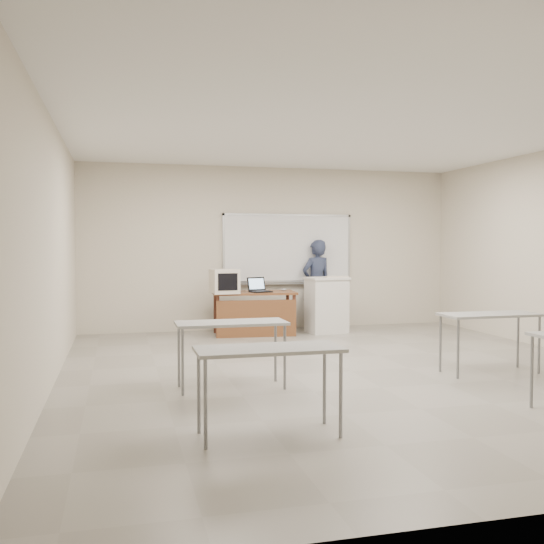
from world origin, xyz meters
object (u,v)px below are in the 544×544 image
object	(u,v)px
mouse	(284,290)
presenter	(316,284)
whiteboard	(288,249)
laptop	(260,289)
keyboard	(337,277)
crt_monitor	(224,281)
instructor_desk	(255,304)
podium	(327,305)

from	to	relation	value
mouse	presenter	distance (m)	0.94
whiteboard	laptop	distance (m)	1.26
laptop	keyboard	bearing A→B (deg)	-20.90
crt_monitor	presenter	world-z (taller)	presenter
laptop	keyboard	xyz separation A→B (m)	(1.37, -0.10, 0.19)
laptop	instructor_desk	bearing A→B (deg)	154.62
whiteboard	podium	distance (m)	1.34
instructor_desk	keyboard	distance (m)	1.53
instructor_desk	crt_monitor	xyz separation A→B (m)	(-0.55, -0.01, 0.41)
podium	mouse	xyz separation A→B (m)	(-0.75, 0.15, 0.27)
keyboard	whiteboard	bearing A→B (deg)	129.10
instructor_desk	laptop	bearing A→B (deg)	-3.70
crt_monitor	presenter	bearing A→B (deg)	14.89
laptop	keyboard	distance (m)	1.39
instructor_desk	laptop	xyz separation A→B (m)	(0.08, -0.01, 0.27)
whiteboard	keyboard	bearing A→B (deg)	-53.79
instructor_desk	presenter	size ratio (longest dim) A/B	0.86
podium	laptop	world-z (taller)	laptop
podium	laptop	bearing A→B (deg)	173.78
crt_monitor	instructor_desk	bearing A→B (deg)	-3.91
crt_monitor	podium	bearing A→B (deg)	-4.52
instructor_desk	keyboard	bearing A→B (deg)	0.54
whiteboard	podium	world-z (taller)	whiteboard
podium	mouse	bearing A→B (deg)	161.39
podium	keyboard	world-z (taller)	keyboard
mouse	whiteboard	bearing A→B (deg)	50.38
laptop	keyboard	world-z (taller)	keyboard
keyboard	podium	bearing A→B (deg)	144.24
instructor_desk	podium	size ratio (longest dim) A/B	1.45
laptop	presenter	xyz separation A→B (m)	(1.26, 0.69, 0.02)
whiteboard	presenter	size ratio (longest dim) A/B	1.49
instructor_desk	podium	world-z (taller)	podium
podium	whiteboard	bearing A→B (deg)	115.75
instructor_desk	presenter	xyz separation A→B (m)	(1.33, 0.68, 0.29)
podium	presenter	size ratio (longest dim) A/B	0.60
instructor_desk	mouse	distance (m)	0.62
whiteboard	presenter	world-z (taller)	whiteboard
mouse	keyboard	bearing A→B (deg)	-34.18
mouse	keyboard	xyz separation A→B (m)	(0.90, -0.27, 0.23)
instructor_desk	podium	xyz separation A→B (m)	(1.30, 0.01, -0.05)
instructor_desk	crt_monitor	world-z (taller)	crt_monitor
whiteboard	mouse	size ratio (longest dim) A/B	24.05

